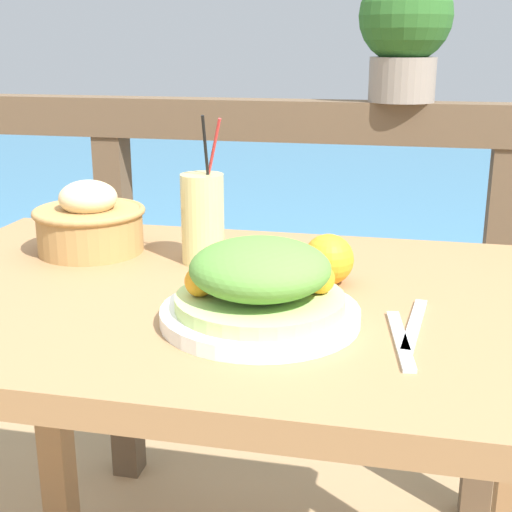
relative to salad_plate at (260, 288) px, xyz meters
name	(u,v)px	position (x,y,z in m)	size (l,w,h in m)	color
patio_table	(231,365)	(-0.07, 0.11, -0.17)	(1.08, 0.71, 0.78)	#997047
railing_fence	(297,224)	(-0.07, 0.74, -0.10)	(2.80, 0.08, 1.01)	brown
sea_backdrop	(365,210)	(-0.07, 3.24, -0.63)	(12.00, 4.00, 0.38)	teal
salad_plate	(260,288)	(0.00, 0.00, 0.00)	(0.26, 0.26, 0.11)	white
drink_glass	(203,218)	(-0.15, 0.24, 0.03)	(0.08, 0.07, 0.25)	#DBCC7F
bread_basket	(90,223)	(-0.36, 0.26, 0.00)	(0.19, 0.19, 0.13)	#AD7F47
potted_plant	(405,29)	(0.15, 0.74, 0.33)	(0.20, 0.20, 0.27)	gray
fork	(415,324)	(0.20, 0.03, -0.05)	(0.03, 0.18, 0.00)	silver
knife	(400,339)	(0.18, -0.03, -0.05)	(0.04, 0.18, 0.00)	silver
orange_near_basket	(328,259)	(0.07, 0.17, -0.01)	(0.08, 0.08, 0.08)	orange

